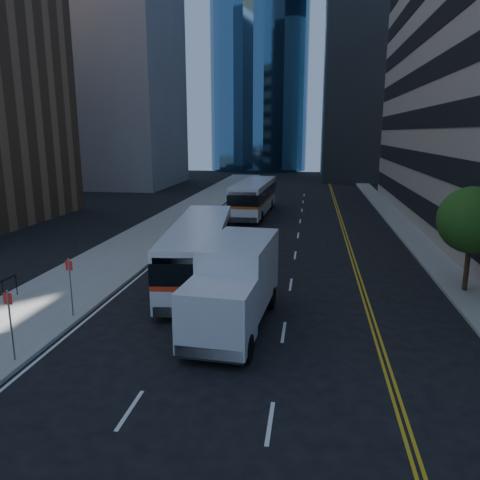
{
  "coord_description": "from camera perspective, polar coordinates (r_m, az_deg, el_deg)",
  "views": [
    {
      "loc": [
        1.4,
        -15.26,
        7.71
      ],
      "look_at": [
        -1.83,
        5.78,
        2.8
      ],
      "focal_mm": 35.0,
      "sensor_mm": 36.0,
      "label": 1
    }
  ],
  "objects": [
    {
      "name": "street_tree",
      "position": [
        24.81,
        26.45,
        2.18
      ],
      "size": [
        3.2,
        3.2,
        5.1
      ],
      "color": "#332114",
      "rests_on": "sidewalk_east"
    },
    {
      "name": "sidewalk_west",
      "position": [
        42.67,
        -7.63,
        2.56
      ],
      "size": [
        5.0,
        90.0,
        0.15
      ],
      "primitive_type": "cube",
      "color": "gray",
      "rests_on": "ground"
    },
    {
      "name": "midrise_west",
      "position": [
        74.06,
        -15.74,
        20.13
      ],
      "size": [
        18.0,
        18.0,
        35.0
      ],
      "primitive_type": "cube",
      "color": "gray",
      "rests_on": "ground"
    },
    {
      "name": "ground",
      "position": [
        17.15,
        3.2,
        -13.74
      ],
      "size": [
        160.0,
        160.0,
        0.0
      ],
      "primitive_type": "plane",
      "color": "black",
      "rests_on": "ground"
    },
    {
      "name": "sidewalk_east",
      "position": [
        41.68,
        19.08,
        1.71
      ],
      "size": [
        2.0,
        90.0,
        0.15
      ],
      "primitive_type": "cube",
      "color": "gray",
      "rests_on": "ground"
    },
    {
      "name": "bus_front",
      "position": [
        24.7,
        -4.96,
        -1.16
      ],
      "size": [
        3.98,
        12.25,
        3.1
      ],
      "rotation": [
        0.0,
        0.0,
        0.11
      ],
      "color": "silver",
      "rests_on": "ground"
    },
    {
      "name": "bus_rear",
      "position": [
        44.86,
        1.74,
        5.31
      ],
      "size": [
        3.13,
        12.32,
        3.15
      ],
      "rotation": [
        0.0,
        0.0,
        -0.04
      ],
      "color": "silver",
      "rests_on": "ground"
    },
    {
      "name": "box_truck",
      "position": [
        18.7,
        -0.64,
        -5.4
      ],
      "size": [
        2.98,
        7.33,
        3.43
      ],
      "rotation": [
        0.0,
        0.0,
        -0.07
      ],
      "color": "silver",
      "rests_on": "ground"
    }
  ]
}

